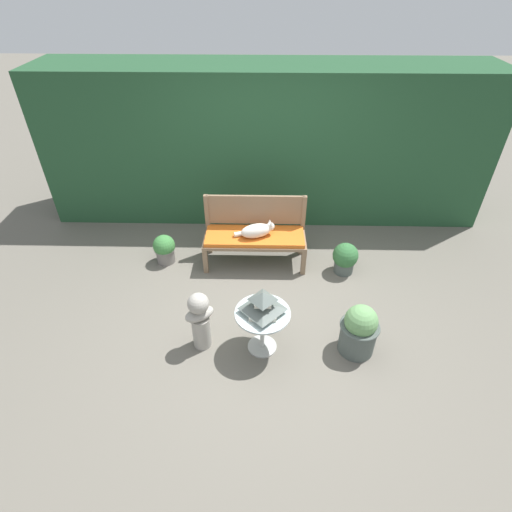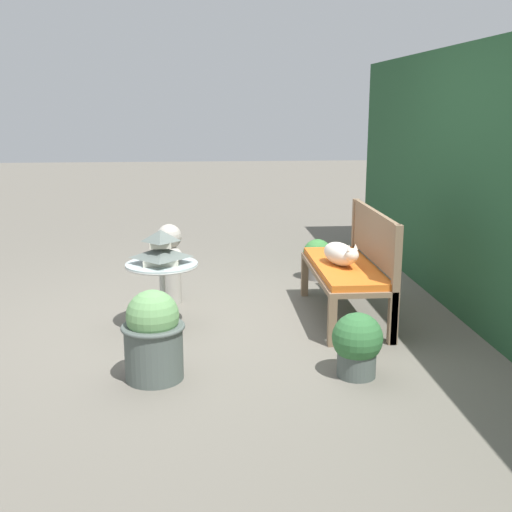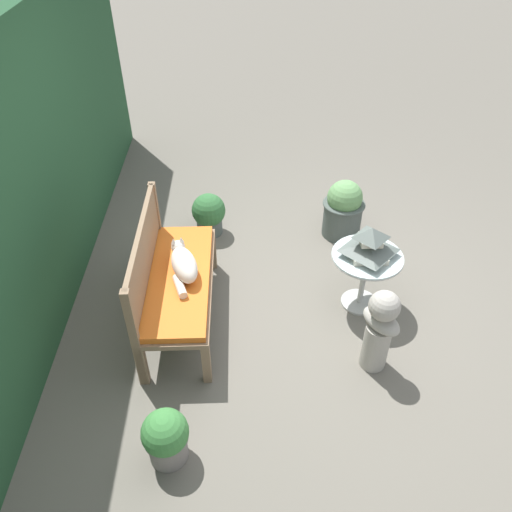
{
  "view_description": "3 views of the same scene",
  "coord_description": "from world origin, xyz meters",
  "px_view_note": "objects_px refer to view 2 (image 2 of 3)",
  "views": [
    {
      "loc": [
        -0.02,
        -3.29,
        3.36
      ],
      "look_at": [
        -0.11,
        0.53,
        0.45
      ],
      "focal_mm": 28.0,
      "sensor_mm": 36.0,
      "label": 1
    },
    {
      "loc": [
        4.85,
        -0.15,
        1.73
      ],
      "look_at": [
        0.06,
        0.25,
        0.58
      ],
      "focal_mm": 45.0,
      "sensor_mm": 36.0,
      "label": 2
    },
    {
      "loc": [
        -3.01,
        0.49,
        2.98
      ],
      "look_at": [
        0.05,
        0.39,
        0.48
      ],
      "focal_mm": 35.0,
      "sensor_mm": 36.0,
      "label": 3
    }
  ],
  "objects_px": {
    "potted_plant_table_near": "(357,344)",
    "cat": "(340,254)",
    "garden_bust": "(170,261)",
    "pagoda_birdhouse": "(161,249)",
    "garden_bench": "(344,272)",
    "patio_table": "(162,277)",
    "potted_plant_path_edge": "(153,336)",
    "potted_plant_patio_mid": "(317,259)"
  },
  "relations": [
    {
      "from": "potted_plant_path_edge",
      "to": "potted_plant_patio_mid",
      "type": "height_order",
      "value": "potted_plant_path_edge"
    },
    {
      "from": "garden_bust",
      "to": "potted_plant_table_near",
      "type": "distance_m",
      "value": 2.13
    },
    {
      "from": "pagoda_birdhouse",
      "to": "potted_plant_patio_mid",
      "type": "distance_m",
      "value": 2.02
    },
    {
      "from": "garden_bench",
      "to": "cat",
      "type": "relative_size",
      "value": 2.53
    },
    {
      "from": "pagoda_birdhouse",
      "to": "garden_bust",
      "type": "height_order",
      "value": "pagoda_birdhouse"
    },
    {
      "from": "cat",
      "to": "pagoda_birdhouse",
      "type": "bearing_deg",
      "value": -104.53
    },
    {
      "from": "patio_table",
      "to": "potted_plant_path_edge",
      "type": "bearing_deg",
      "value": -0.11
    },
    {
      "from": "garden_bench",
      "to": "patio_table",
      "type": "xyz_separation_m",
      "value": [
        0.11,
        -1.47,
        0.02
      ]
    },
    {
      "from": "garden_bust",
      "to": "potted_plant_patio_mid",
      "type": "bearing_deg",
      "value": 82.46
    },
    {
      "from": "garden_bench",
      "to": "pagoda_birdhouse",
      "type": "distance_m",
      "value": 1.5
    },
    {
      "from": "patio_table",
      "to": "pagoda_birdhouse",
      "type": "relative_size",
      "value": 1.58
    },
    {
      "from": "garden_bench",
      "to": "garden_bust",
      "type": "xyz_separation_m",
      "value": [
        -0.52,
        -1.44,
        -0.01
      ]
    },
    {
      "from": "pagoda_birdhouse",
      "to": "potted_plant_patio_mid",
      "type": "relative_size",
      "value": 0.88
    },
    {
      "from": "patio_table",
      "to": "cat",
      "type": "bearing_deg",
      "value": 93.58
    },
    {
      "from": "potted_plant_table_near",
      "to": "pagoda_birdhouse",
      "type": "bearing_deg",
      "value": -129.09
    },
    {
      "from": "patio_table",
      "to": "potted_plant_patio_mid",
      "type": "relative_size",
      "value": 1.39
    },
    {
      "from": "patio_table",
      "to": "potted_plant_path_edge",
      "type": "height_order",
      "value": "potted_plant_path_edge"
    },
    {
      "from": "potted_plant_path_edge",
      "to": "potted_plant_table_near",
      "type": "xyz_separation_m",
      "value": [
        0.07,
        1.3,
        -0.07
      ]
    },
    {
      "from": "cat",
      "to": "potted_plant_table_near",
      "type": "bearing_deg",
      "value": -24.4
    },
    {
      "from": "potted_plant_table_near",
      "to": "cat",
      "type": "bearing_deg",
      "value": 173.71
    },
    {
      "from": "potted_plant_path_edge",
      "to": "patio_table",
      "type": "bearing_deg",
      "value": 179.89
    },
    {
      "from": "patio_table",
      "to": "potted_plant_table_near",
      "type": "relative_size",
      "value": 1.33
    },
    {
      "from": "potted_plant_path_edge",
      "to": "potted_plant_table_near",
      "type": "bearing_deg",
      "value": 87.0
    },
    {
      "from": "pagoda_birdhouse",
      "to": "potted_plant_path_edge",
      "type": "relative_size",
      "value": 0.61
    },
    {
      "from": "garden_bench",
      "to": "garden_bust",
      "type": "bearing_deg",
      "value": -109.98
    },
    {
      "from": "cat",
      "to": "garden_bust",
      "type": "distance_m",
      "value": 1.51
    },
    {
      "from": "patio_table",
      "to": "potted_plant_table_near",
      "type": "height_order",
      "value": "patio_table"
    },
    {
      "from": "pagoda_birdhouse",
      "to": "potted_plant_table_near",
      "type": "distance_m",
      "value": 1.73
    },
    {
      "from": "patio_table",
      "to": "potted_plant_patio_mid",
      "type": "xyz_separation_m",
      "value": [
        -1.32,
        1.47,
        -0.2
      ]
    },
    {
      "from": "garden_bust",
      "to": "potted_plant_patio_mid",
      "type": "height_order",
      "value": "garden_bust"
    },
    {
      "from": "patio_table",
      "to": "potted_plant_patio_mid",
      "type": "distance_m",
      "value": 1.99
    },
    {
      "from": "garden_bench",
      "to": "potted_plant_path_edge",
      "type": "bearing_deg",
      "value": -53.16
    },
    {
      "from": "cat",
      "to": "patio_table",
      "type": "height_order",
      "value": "cat"
    },
    {
      "from": "cat",
      "to": "potted_plant_patio_mid",
      "type": "relative_size",
      "value": 1.29
    },
    {
      "from": "potted_plant_path_edge",
      "to": "pagoda_birdhouse",
      "type": "bearing_deg",
      "value": 179.89
    },
    {
      "from": "garden_bench",
      "to": "patio_table",
      "type": "relative_size",
      "value": 2.35
    },
    {
      "from": "pagoda_birdhouse",
      "to": "garden_bust",
      "type": "xyz_separation_m",
      "value": [
        -0.64,
        0.03,
        -0.25
      ]
    },
    {
      "from": "cat",
      "to": "pagoda_birdhouse",
      "type": "xyz_separation_m",
      "value": [
        0.09,
        -1.43,
        0.09
      ]
    },
    {
      "from": "garden_bench",
      "to": "garden_bust",
      "type": "relative_size",
      "value": 1.87
    },
    {
      "from": "cat",
      "to": "potted_plant_table_near",
      "type": "distance_m",
      "value": 1.2
    },
    {
      "from": "pagoda_birdhouse",
      "to": "cat",
      "type": "bearing_deg",
      "value": 93.58
    },
    {
      "from": "garden_bench",
      "to": "potted_plant_table_near",
      "type": "xyz_separation_m",
      "value": [
        1.17,
        -0.17,
        -0.17
      ]
    }
  ]
}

